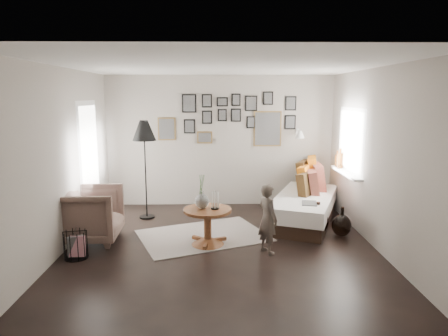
{
  "coord_description": "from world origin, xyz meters",
  "views": [
    {
      "loc": [
        -0.06,
        -5.55,
        2.2
      ],
      "look_at": [
        0.05,
        0.5,
        1.1
      ],
      "focal_mm": 32.0,
      "sensor_mm": 36.0,
      "label": 1
    }
  ],
  "objects_px": {
    "armchair": "(90,214)",
    "demijohn_small": "(341,225)",
    "demijohn_large": "(318,222)",
    "child": "(268,218)",
    "floor_lamp": "(144,134)",
    "vase": "(202,198)",
    "daybed": "(303,202)",
    "pedestal_table": "(208,228)",
    "magazine_basket": "(76,245)"
  },
  "relations": [
    {
      "from": "armchair",
      "to": "floor_lamp",
      "type": "bearing_deg",
      "value": -31.95
    },
    {
      "from": "vase",
      "to": "armchair",
      "type": "bearing_deg",
      "value": 173.43
    },
    {
      "from": "magazine_basket",
      "to": "demijohn_large",
      "type": "relative_size",
      "value": 0.73
    },
    {
      "from": "vase",
      "to": "demijohn_large",
      "type": "bearing_deg",
      "value": 13.55
    },
    {
      "from": "vase",
      "to": "armchair",
      "type": "distance_m",
      "value": 1.76
    },
    {
      "from": "floor_lamp",
      "to": "demijohn_small",
      "type": "relative_size",
      "value": 3.71
    },
    {
      "from": "demijohn_small",
      "to": "child",
      "type": "distance_m",
      "value": 1.45
    },
    {
      "from": "pedestal_table",
      "to": "vase",
      "type": "relative_size",
      "value": 1.4
    },
    {
      "from": "magazine_basket",
      "to": "child",
      "type": "height_order",
      "value": "child"
    },
    {
      "from": "magazine_basket",
      "to": "demijohn_small",
      "type": "distance_m",
      "value": 3.99
    },
    {
      "from": "pedestal_table",
      "to": "magazine_basket",
      "type": "height_order",
      "value": "pedestal_table"
    },
    {
      "from": "armchair",
      "to": "demijohn_small",
      "type": "relative_size",
      "value": 1.91
    },
    {
      "from": "pedestal_table",
      "to": "demijohn_small",
      "type": "xyz_separation_m",
      "value": [
        2.11,
        0.34,
        -0.08
      ]
    },
    {
      "from": "pedestal_table",
      "to": "daybed",
      "type": "bearing_deg",
      "value": 35.31
    },
    {
      "from": "vase",
      "to": "floor_lamp",
      "type": "bearing_deg",
      "value": 128.01
    },
    {
      "from": "demijohn_large",
      "to": "demijohn_small",
      "type": "relative_size",
      "value": 1.1
    },
    {
      "from": "magazine_basket",
      "to": "child",
      "type": "distance_m",
      "value": 2.67
    },
    {
      "from": "pedestal_table",
      "to": "vase",
      "type": "bearing_deg",
      "value": 165.96
    },
    {
      "from": "demijohn_large",
      "to": "demijohn_small",
      "type": "bearing_deg",
      "value": -18.92
    },
    {
      "from": "daybed",
      "to": "demijohn_small",
      "type": "distance_m",
      "value": 0.96
    },
    {
      "from": "floor_lamp",
      "to": "demijohn_large",
      "type": "distance_m",
      "value": 3.32
    },
    {
      "from": "pedestal_table",
      "to": "armchair",
      "type": "xyz_separation_m",
      "value": [
        -1.8,
        0.22,
        0.16
      ]
    },
    {
      "from": "floor_lamp",
      "to": "child",
      "type": "relative_size",
      "value": 1.77
    },
    {
      "from": "child",
      "to": "demijohn_small",
      "type": "bearing_deg",
      "value": -93.79
    },
    {
      "from": "demijohn_small",
      "to": "armchair",
      "type": "bearing_deg",
      "value": -178.17
    },
    {
      "from": "daybed",
      "to": "demijohn_large",
      "type": "relative_size",
      "value": 4.36
    },
    {
      "from": "daybed",
      "to": "child",
      "type": "bearing_deg",
      "value": -97.55
    },
    {
      "from": "pedestal_table",
      "to": "demijohn_small",
      "type": "height_order",
      "value": "pedestal_table"
    },
    {
      "from": "armchair",
      "to": "child",
      "type": "relative_size",
      "value": 0.92
    },
    {
      "from": "floor_lamp",
      "to": "child",
      "type": "bearing_deg",
      "value": -40.07
    },
    {
      "from": "magazine_basket",
      "to": "demijohn_large",
      "type": "distance_m",
      "value": 3.67
    },
    {
      "from": "demijohn_small",
      "to": "floor_lamp",
      "type": "bearing_deg",
      "value": 162.35
    },
    {
      "from": "armchair",
      "to": "demijohn_small",
      "type": "height_order",
      "value": "armchair"
    },
    {
      "from": "daybed",
      "to": "armchair",
      "type": "relative_size",
      "value": 2.51
    },
    {
      "from": "armchair",
      "to": "magazine_basket",
      "type": "bearing_deg",
      "value": 177.83
    },
    {
      "from": "armchair",
      "to": "floor_lamp",
      "type": "xyz_separation_m",
      "value": [
        0.66,
        1.16,
        1.11
      ]
    },
    {
      "from": "floor_lamp",
      "to": "child",
      "type": "xyz_separation_m",
      "value": [
        1.99,
        -1.67,
        -1.03
      ]
    },
    {
      "from": "pedestal_table",
      "to": "floor_lamp",
      "type": "height_order",
      "value": "floor_lamp"
    },
    {
      "from": "vase",
      "to": "magazine_basket",
      "type": "xyz_separation_m",
      "value": [
        -1.72,
        -0.47,
        -0.52
      ]
    },
    {
      "from": "demijohn_small",
      "to": "daybed",
      "type": "bearing_deg",
      "value": 116.67
    },
    {
      "from": "vase",
      "to": "armchair",
      "type": "xyz_separation_m",
      "value": [
        -1.72,
        0.2,
        -0.3
      ]
    },
    {
      "from": "floor_lamp",
      "to": "demijohn_large",
      "type": "xyz_separation_m",
      "value": [
        2.9,
        -0.91,
        -1.33
      ]
    },
    {
      "from": "pedestal_table",
      "to": "daybed",
      "type": "height_order",
      "value": "daybed"
    },
    {
      "from": "daybed",
      "to": "armchair",
      "type": "xyz_separation_m",
      "value": [
        -3.48,
        -0.97,
        0.08
      ]
    },
    {
      "from": "pedestal_table",
      "to": "armchair",
      "type": "distance_m",
      "value": 1.82
    },
    {
      "from": "vase",
      "to": "floor_lamp",
      "type": "distance_m",
      "value": 1.91
    },
    {
      "from": "armchair",
      "to": "child",
      "type": "bearing_deg",
      "value": -103.35
    },
    {
      "from": "daybed",
      "to": "child",
      "type": "distance_m",
      "value": 1.71
    },
    {
      "from": "pedestal_table",
      "to": "floor_lamp",
      "type": "xyz_separation_m",
      "value": [
        -1.14,
        1.38,
        1.27
      ]
    },
    {
      "from": "child",
      "to": "floor_lamp",
      "type": "bearing_deg",
      "value": 19.2
    }
  ]
}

